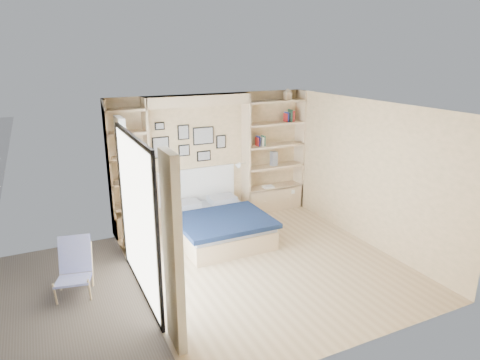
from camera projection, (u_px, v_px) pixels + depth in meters
name	position (u px, v px, depth m)	size (l,w,h in m)	color
ground	(264.00, 262.00, 6.89)	(4.50, 4.50, 0.00)	tan
room_shell	(206.00, 177.00, 7.73)	(4.50, 4.50, 4.50)	#E0B985
bed	(217.00, 224.00, 7.75)	(1.59, 1.98, 1.07)	#D5B586
photo_gallery	(189.00, 142.00, 8.15)	(1.48, 0.02, 0.82)	black
reading_lamps	(201.00, 169.00, 8.17)	(1.92, 0.12, 0.15)	silver
shelf_decor	(263.00, 132.00, 8.64)	(3.50, 0.23, 2.03)	#A51E1E
deck	(15.00, 321.00, 5.39)	(3.20, 4.00, 0.05)	brown
deck_chair	(74.00, 268.00, 5.97)	(0.60, 0.84, 0.77)	tan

